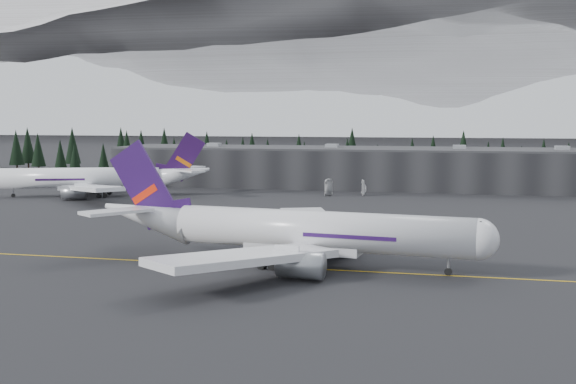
% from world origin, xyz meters
% --- Properties ---
extents(ground, '(1400.00, 1400.00, 0.00)m').
position_xyz_m(ground, '(0.00, 0.00, 0.00)').
color(ground, black).
rests_on(ground, ground).
extents(taxiline, '(400.00, 0.40, 0.02)m').
position_xyz_m(taxiline, '(0.00, -2.00, 0.01)').
color(taxiline, gold).
rests_on(taxiline, ground).
extents(terminal, '(160.00, 30.00, 12.60)m').
position_xyz_m(terminal, '(0.00, 125.00, 6.30)').
color(terminal, black).
rests_on(terminal, ground).
extents(treeline, '(360.00, 20.00, 15.00)m').
position_xyz_m(treeline, '(0.00, 162.00, 7.50)').
color(treeline, black).
rests_on(treeline, ground).
extents(mountain_ridge, '(4400.00, 900.00, 420.00)m').
position_xyz_m(mountain_ridge, '(0.00, 1000.00, 0.00)').
color(mountain_ridge, white).
rests_on(mountain_ridge, ground).
extents(jet_main, '(63.47, 58.33, 18.68)m').
position_xyz_m(jet_main, '(4.25, 0.73, 5.27)').
color(jet_main, silver).
rests_on(jet_main, ground).
extents(jet_parked, '(60.02, 53.86, 18.20)m').
position_xyz_m(jet_parked, '(-69.02, 80.78, 5.13)').
color(jet_parked, white).
rests_on(jet_parked, ground).
extents(gse_vehicle_a, '(4.52, 5.40, 1.37)m').
position_xyz_m(gse_vehicle_a, '(-6.13, 96.30, 0.69)').
color(gse_vehicle_a, '#B9B9BB').
rests_on(gse_vehicle_a, ground).
extents(gse_vehicle_b, '(4.81, 2.33, 1.58)m').
position_xyz_m(gse_vehicle_b, '(3.71, 99.21, 0.79)').
color(gse_vehicle_b, silver).
rests_on(gse_vehicle_b, ground).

